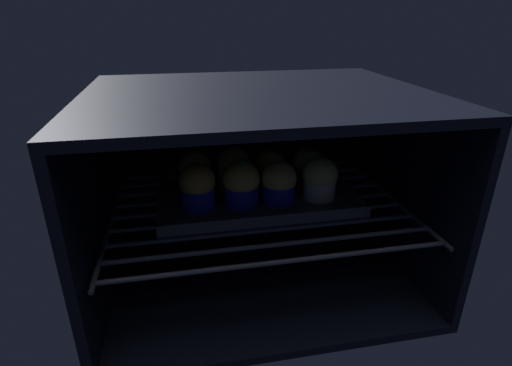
# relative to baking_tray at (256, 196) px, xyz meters

# --- Properties ---
(oven_cavity) EXTENTS (0.59, 0.47, 0.37)m
(oven_cavity) POSITION_rel_baking_tray_xyz_m (0.00, 0.02, 0.02)
(oven_cavity) COLOR black
(oven_cavity) RESTS_ON ground
(oven_rack) EXTENTS (0.55, 0.42, 0.01)m
(oven_rack) POSITION_rel_baking_tray_xyz_m (0.00, -0.02, -0.01)
(oven_rack) COLOR #444756
(oven_rack) RESTS_ON oven_cavity
(baking_tray) EXTENTS (0.37, 0.22, 0.02)m
(baking_tray) POSITION_rel_baking_tray_xyz_m (0.00, 0.00, 0.00)
(baking_tray) COLOR #4C4C51
(baking_tray) RESTS_ON oven_rack
(muffin_row0_col0) EXTENTS (0.07, 0.07, 0.09)m
(muffin_row0_col0) POSITION_rel_baking_tray_xyz_m (-0.11, -0.04, 0.05)
(muffin_row0_col0) COLOR #1928B7
(muffin_row0_col0) RESTS_ON baking_tray
(muffin_row0_col1) EXTENTS (0.07, 0.07, 0.09)m
(muffin_row0_col1) POSITION_rel_baking_tray_xyz_m (-0.03, -0.04, 0.05)
(muffin_row0_col1) COLOR #1928B7
(muffin_row0_col1) RESTS_ON baking_tray
(muffin_row0_col2) EXTENTS (0.07, 0.07, 0.08)m
(muffin_row0_col2) POSITION_rel_baking_tray_xyz_m (0.04, -0.04, 0.04)
(muffin_row0_col2) COLOR #1928B7
(muffin_row0_col2) RESTS_ON baking_tray
(muffin_row0_col3) EXTENTS (0.07, 0.07, 0.08)m
(muffin_row0_col3) POSITION_rel_baking_tray_xyz_m (0.12, -0.04, 0.04)
(muffin_row0_col3) COLOR silver
(muffin_row0_col3) RESTS_ON baking_tray
(muffin_row1_col0) EXTENTS (0.06, 0.06, 0.08)m
(muffin_row1_col0) POSITION_rel_baking_tray_xyz_m (-0.11, 0.04, 0.04)
(muffin_row1_col0) COLOR #7A238C
(muffin_row1_col0) RESTS_ON baking_tray
(muffin_row1_col1) EXTENTS (0.07, 0.07, 0.08)m
(muffin_row1_col1) POSITION_rel_baking_tray_xyz_m (-0.04, 0.04, 0.05)
(muffin_row1_col1) COLOR silver
(muffin_row1_col1) RESTS_ON baking_tray
(muffin_row1_col2) EXTENTS (0.06, 0.06, 0.08)m
(muffin_row1_col2) POSITION_rel_baking_tray_xyz_m (0.04, 0.04, 0.04)
(muffin_row1_col2) COLOR #0C8C84
(muffin_row1_col2) RESTS_ON baking_tray
(muffin_row1_col3) EXTENTS (0.06, 0.06, 0.07)m
(muffin_row1_col3) POSITION_rel_baking_tray_xyz_m (0.11, 0.04, 0.04)
(muffin_row1_col3) COLOR red
(muffin_row1_col3) RESTS_ON baking_tray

